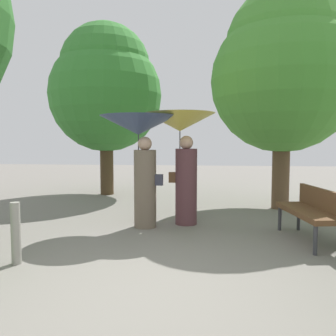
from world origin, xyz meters
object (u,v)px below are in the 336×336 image
Objects in this scene: person_left at (140,142)px; tree_near_left at (106,87)px; person_right at (182,141)px; tree_near_right at (283,69)px; path_marker_post at (16,233)px; park_bench at (312,209)px.

tree_near_left reaches higher than person_left.
person_right is 4.61m from tree_near_left.
person_right is 0.41× the size of tree_near_right.
path_marker_post is (-1.22, -2.08, -1.17)m from person_left.
tree_near_right is (2.22, 1.78, 1.66)m from person_right.
park_bench is at bearing -96.51° from person_left.
tree_near_left is 6.58m from path_marker_post.
park_bench reaches higher than path_marker_post.
tree_near_left is at bearing -142.35° from park_bench.
tree_near_right is at bearing -45.57° from person_right.
person_right reaches higher than person_left.
path_marker_post is (-4.07, -1.47, -0.11)m from park_bench.
person_left is at bearing -65.29° from tree_near_left.
park_bench is (2.11, -0.94, -1.07)m from person_right.
tree_near_left is (-1.77, 3.84, 1.64)m from person_left.
tree_near_right reaches higher than path_marker_post.
tree_near_left is at bearing 30.40° from person_left.
tree_near_left is at bearing 95.29° from path_marker_post.
path_marker_post is at bearing 146.60° from person_right.
tree_near_right reaches higher than park_bench.
person_left reaches higher than park_bench.
tree_near_right is at bearing -48.87° from person_left.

